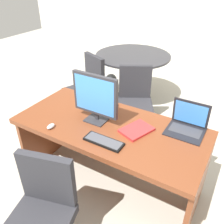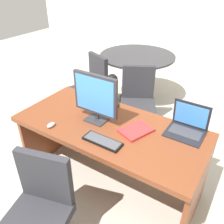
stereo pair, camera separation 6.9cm
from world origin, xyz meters
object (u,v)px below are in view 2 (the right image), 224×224
(desk, at_px, (112,139))
(meeting_table, at_px, (137,66))
(mouse, at_px, (51,125))
(book, at_px, (136,130))
(monitor, at_px, (96,96))
(laptop, at_px, (188,123))
(meeting_chair_far, at_px, (90,93))
(meeting_chair_near, at_px, (137,107))
(desk_lamp, at_px, (113,84))
(keyboard, at_px, (102,141))
(office_chair, at_px, (40,219))

(desk, relative_size, meeting_table, 1.49)
(mouse, distance_m, book, 0.78)
(monitor, height_order, laptop, monitor)
(meeting_table, bearing_deg, meeting_chair_far, -112.82)
(mouse, distance_m, meeting_chair_near, 1.44)
(laptop, xyz_separation_m, book, (-0.38, -0.27, -0.07))
(mouse, bearing_deg, book, 27.31)
(desk_lamp, relative_size, book, 1.11)
(keyboard, relative_size, mouse, 3.97)
(meeting_chair_near, bearing_deg, office_chair, -85.24)
(book, distance_m, meeting_chair_far, 1.64)
(meeting_chair_far, bearing_deg, monitor, -49.24)
(mouse, bearing_deg, office_chair, -57.01)
(keyboard, xyz_separation_m, meeting_chair_near, (-0.32, 1.29, -0.41))
(monitor, height_order, keyboard, monitor)
(office_chair, height_order, meeting_chair_near, meeting_chair_near)
(meeting_table, bearing_deg, office_chair, -77.55)
(desk, xyz_separation_m, desk_lamp, (-0.16, 0.25, 0.45))
(keyboard, distance_m, office_chair, 0.77)
(monitor, relative_size, keyboard, 1.37)
(laptop, relative_size, office_chair, 0.37)
(monitor, height_order, meeting_table, monitor)
(mouse, bearing_deg, meeting_chair_near, 81.55)
(monitor, bearing_deg, meeting_chair_far, 130.76)
(meeting_chair_near, distance_m, meeting_chair_far, 0.78)
(desk, distance_m, meeting_chair_far, 1.41)
(meeting_chair_far, bearing_deg, office_chair, -63.40)
(desk, relative_size, desk_lamp, 4.85)
(desk, xyz_separation_m, meeting_chair_near, (-0.23, 1.00, -0.21))
(desk, bearing_deg, monitor, -164.78)
(monitor, bearing_deg, desk, 15.22)
(office_chair, bearing_deg, meeting_chair_far, 116.60)
(monitor, xyz_separation_m, meeting_table, (-0.52, 1.82, -0.41))
(desk, bearing_deg, meeting_chair_far, 136.57)
(monitor, relative_size, office_chair, 0.54)
(desk, relative_size, meeting_chair_far, 1.93)
(meeting_table, height_order, meeting_chair_far, meeting_chair_far)
(office_chair, distance_m, meeting_table, 2.77)
(desk_lamp, height_order, meeting_chair_far, desk_lamp)
(keyboard, bearing_deg, laptop, 45.59)
(desk, height_order, monitor, monitor)
(meeting_table, bearing_deg, meeting_chair_near, -60.67)
(keyboard, height_order, mouse, mouse)
(laptop, bearing_deg, mouse, -149.70)
(laptop, bearing_deg, meeting_chair_near, 139.55)
(meeting_chair_near, relative_size, meeting_chair_far, 0.96)
(meeting_chair_near, bearing_deg, desk_lamp, -84.25)
(keyboard, distance_m, desk_lamp, 0.65)
(monitor, distance_m, mouse, 0.49)
(book, bearing_deg, desk, 179.58)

